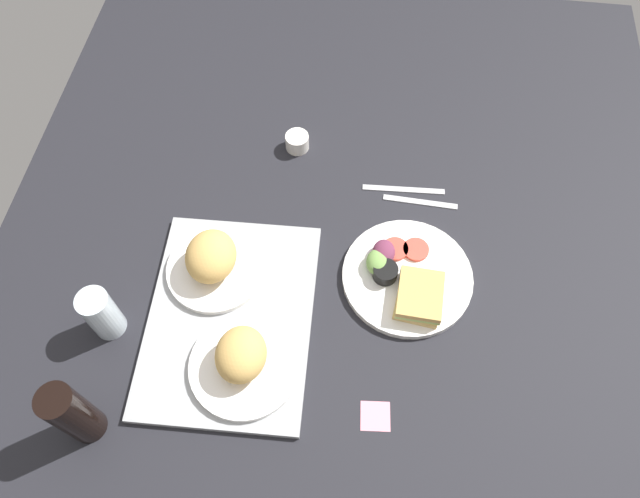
{
  "coord_description": "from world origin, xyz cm",
  "views": [
    {
      "loc": [
        -59.18,
        -4.78,
        112.61
      ],
      "look_at": [
        2.0,
        3.0,
        4.0
      ],
      "focal_mm": 33.24,
      "sensor_mm": 36.0,
      "label": 1
    }
  ],
  "objects_px": {
    "serving_tray": "(231,318)",
    "drinking_glass": "(102,314)",
    "bread_plate_near": "(243,359)",
    "plate_with_salad": "(406,277)",
    "bread_plate_far": "(213,261)",
    "knife": "(404,189)",
    "soda_bottle": "(73,414)",
    "fork": "(420,202)",
    "espresso_cup": "(297,142)",
    "sticky_note": "(375,416)"
  },
  "relations": [
    {
      "from": "plate_with_salad",
      "to": "sticky_note",
      "type": "distance_m",
      "value": 0.29
    },
    {
      "from": "plate_with_salad",
      "to": "serving_tray",
      "type": "bearing_deg",
      "value": 110.86
    },
    {
      "from": "plate_with_salad",
      "to": "fork",
      "type": "bearing_deg",
      "value": -6.67
    },
    {
      "from": "espresso_cup",
      "to": "knife",
      "type": "distance_m",
      "value": 0.28
    },
    {
      "from": "bread_plate_far",
      "to": "plate_with_salad",
      "type": "xyz_separation_m",
      "value": [
        0.03,
        -0.4,
        -0.04
      ]
    },
    {
      "from": "bread_plate_far",
      "to": "drinking_glass",
      "type": "xyz_separation_m",
      "value": [
        -0.15,
        0.19,
        0.01
      ]
    },
    {
      "from": "bread_plate_near",
      "to": "espresso_cup",
      "type": "height_order",
      "value": "bread_plate_near"
    },
    {
      "from": "sticky_note",
      "to": "serving_tray",
      "type": "bearing_deg",
      "value": 62.84
    },
    {
      "from": "serving_tray",
      "to": "fork",
      "type": "relative_size",
      "value": 2.65
    },
    {
      "from": "plate_with_salad",
      "to": "knife",
      "type": "height_order",
      "value": "plate_with_salad"
    },
    {
      "from": "bread_plate_near",
      "to": "sticky_note",
      "type": "relative_size",
      "value": 3.84
    },
    {
      "from": "plate_with_salad",
      "to": "sticky_note",
      "type": "height_order",
      "value": "plate_with_salad"
    },
    {
      "from": "drinking_glass",
      "to": "soda_bottle",
      "type": "height_order",
      "value": "soda_bottle"
    },
    {
      "from": "soda_bottle",
      "to": "knife",
      "type": "distance_m",
      "value": 0.83
    },
    {
      "from": "serving_tray",
      "to": "espresso_cup",
      "type": "bearing_deg",
      "value": -8.57
    },
    {
      "from": "bread_plate_far",
      "to": "serving_tray",
      "type": "bearing_deg",
      "value": -152.95
    },
    {
      "from": "bread_plate_near",
      "to": "drinking_glass",
      "type": "relative_size",
      "value": 1.7
    },
    {
      "from": "plate_with_salad",
      "to": "sticky_note",
      "type": "xyz_separation_m",
      "value": [
        -0.29,
        0.04,
        -0.02
      ]
    },
    {
      "from": "drinking_glass",
      "to": "bread_plate_far",
      "type": "bearing_deg",
      "value": -51.86
    },
    {
      "from": "serving_tray",
      "to": "drinking_glass",
      "type": "distance_m",
      "value": 0.25
    },
    {
      "from": "bread_plate_near",
      "to": "drinking_glass",
      "type": "xyz_separation_m",
      "value": [
        0.05,
        0.29,
        0.01
      ]
    },
    {
      "from": "plate_with_salad",
      "to": "bread_plate_near",
      "type": "bearing_deg",
      "value": 127.39
    },
    {
      "from": "serving_tray",
      "to": "fork",
      "type": "xyz_separation_m",
      "value": [
        0.34,
        -0.37,
        -0.01
      ]
    },
    {
      "from": "soda_bottle",
      "to": "fork",
      "type": "distance_m",
      "value": 0.84
    },
    {
      "from": "bread_plate_near",
      "to": "espresso_cup",
      "type": "bearing_deg",
      "value": -2.21
    },
    {
      "from": "drinking_glass",
      "to": "fork",
      "type": "xyz_separation_m",
      "value": [
        0.38,
        -0.61,
        -0.06
      ]
    },
    {
      "from": "bread_plate_far",
      "to": "fork",
      "type": "xyz_separation_m",
      "value": [
        0.24,
        -0.42,
        -0.05
      ]
    },
    {
      "from": "bread_plate_far",
      "to": "espresso_cup",
      "type": "bearing_deg",
      "value": -18.64
    },
    {
      "from": "bread_plate_far",
      "to": "sticky_note",
      "type": "bearing_deg",
      "value": -125.8
    },
    {
      "from": "fork",
      "to": "knife",
      "type": "distance_m",
      "value": 0.05
    },
    {
      "from": "plate_with_salad",
      "to": "drinking_glass",
      "type": "height_order",
      "value": "drinking_glass"
    },
    {
      "from": "bread_plate_near",
      "to": "bread_plate_far",
      "type": "height_order",
      "value": "bread_plate_far"
    },
    {
      "from": "bread_plate_far",
      "to": "espresso_cup",
      "type": "height_order",
      "value": "bread_plate_far"
    },
    {
      "from": "knife",
      "to": "serving_tray",
      "type": "bearing_deg",
      "value": 44.97
    },
    {
      "from": "bread_plate_near",
      "to": "fork",
      "type": "distance_m",
      "value": 0.55
    },
    {
      "from": "sticky_note",
      "to": "bread_plate_near",
      "type": "bearing_deg",
      "value": 76.61
    },
    {
      "from": "soda_bottle",
      "to": "fork",
      "type": "xyz_separation_m",
      "value": [
        0.58,
        -0.59,
        -0.09
      ]
    },
    {
      "from": "drinking_glass",
      "to": "fork",
      "type": "bearing_deg",
      "value": -57.86
    },
    {
      "from": "plate_with_salad",
      "to": "knife",
      "type": "bearing_deg",
      "value": 3.83
    },
    {
      "from": "bread_plate_near",
      "to": "plate_with_salad",
      "type": "height_order",
      "value": "bread_plate_near"
    },
    {
      "from": "fork",
      "to": "plate_with_salad",
      "type": "bearing_deg",
      "value": 85.49
    },
    {
      "from": "serving_tray",
      "to": "sticky_note",
      "type": "bearing_deg",
      "value": -117.16
    },
    {
      "from": "bread_plate_near",
      "to": "plate_with_salad",
      "type": "relative_size",
      "value": 0.78
    },
    {
      "from": "knife",
      "to": "drinking_glass",
      "type": "bearing_deg",
      "value": 32.89
    },
    {
      "from": "knife",
      "to": "plate_with_salad",
      "type": "bearing_deg",
      "value": 90.78
    },
    {
      "from": "drinking_glass",
      "to": "espresso_cup",
      "type": "height_order",
      "value": "drinking_glass"
    },
    {
      "from": "serving_tray",
      "to": "bread_plate_far",
      "type": "height_order",
      "value": "bread_plate_far"
    },
    {
      "from": "soda_bottle",
      "to": "bread_plate_far",
      "type": "bearing_deg",
      "value": -25.59
    },
    {
      "from": "serving_tray",
      "to": "plate_with_salad",
      "type": "distance_m",
      "value": 0.37
    },
    {
      "from": "espresso_cup",
      "to": "sticky_note",
      "type": "height_order",
      "value": "espresso_cup"
    }
  ]
}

